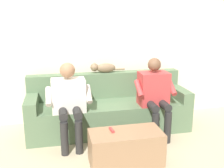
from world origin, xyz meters
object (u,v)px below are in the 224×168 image
at_px(remote_red, 112,130).
at_px(person_right_seated, 69,99).
at_px(couch, 108,110).
at_px(coffee_table, 126,148).
at_px(cat_on_backrest, 103,68).
at_px(person_left_seated, 155,92).

bearing_deg(remote_red, person_right_seated, 29.75).
xyz_separation_m(couch, remote_red, (0.16, 0.94, 0.11)).
bearing_deg(coffee_table, person_right_seated, -47.94).
height_order(cat_on_backrest, remote_red, cat_on_backrest).
bearing_deg(remote_red, couch, -16.33).
xyz_separation_m(couch, coffee_table, (0.00, 1.01, -0.10)).
bearing_deg(coffee_table, person_left_seated, -131.98).
height_order(person_left_seated, person_right_seated, person_left_seated).
relative_size(coffee_table, person_left_seated, 0.76).
distance_m(person_right_seated, remote_red, 0.79).
bearing_deg(remote_red, cat_on_backrest, -12.83).
bearing_deg(couch, remote_red, 80.66).
relative_size(person_right_seated, remote_red, 9.06).
distance_m(couch, cat_on_backrest, 0.66).
height_order(person_left_seated, remote_red, person_left_seated).
bearing_deg(person_left_seated, coffee_table, 48.02).
bearing_deg(cat_on_backrest, couch, 98.41).
relative_size(coffee_table, remote_red, 6.97).
xyz_separation_m(person_right_seated, cat_on_backrest, (-0.57, -0.57, 0.28)).
distance_m(coffee_table, remote_red, 0.27).
relative_size(person_right_seated, cat_on_backrest, 2.03).
bearing_deg(person_left_seated, cat_on_backrest, -41.66).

